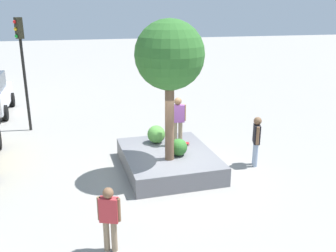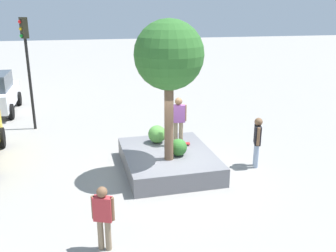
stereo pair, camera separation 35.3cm
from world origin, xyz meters
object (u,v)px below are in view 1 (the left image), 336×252
object	(u,v)px
bystander_watching	(109,215)
pedestrian_crossing	(256,138)
plaza_tree	(170,56)
skateboarder	(178,117)
traffic_light_corner	(22,56)
planter_ledge	(168,160)
skateboard	(178,144)

from	to	relation	value
bystander_watching	pedestrian_crossing	distance (m)	6.28
plaza_tree	skateboarder	distance (m)	2.53
plaza_tree	bystander_watching	world-z (taller)	plaza_tree
plaza_tree	traffic_light_corner	world-z (taller)	plaza_tree
planter_ledge	plaza_tree	distance (m)	3.54
plaza_tree	traffic_light_corner	size ratio (longest dim) A/B	0.89
plaza_tree	traffic_light_corner	bearing A→B (deg)	36.27
skateboard	plaza_tree	bearing A→B (deg)	151.03
planter_ledge	bystander_watching	size ratio (longest dim) A/B	2.37
traffic_light_corner	plaza_tree	bearing A→B (deg)	-143.73
skateboarder	bystander_watching	world-z (taller)	skateboarder
bystander_watching	pedestrian_crossing	bearing A→B (deg)	-58.14
plaza_tree	skateboard	bearing A→B (deg)	-28.97
skateboarder	traffic_light_corner	distance (m)	7.50
traffic_light_corner	pedestrian_crossing	bearing A→B (deg)	-129.15
planter_ledge	pedestrian_crossing	size ratio (longest dim) A/B	2.10
skateboarder	pedestrian_crossing	bearing A→B (deg)	-113.79
plaza_tree	skateboard	world-z (taller)	plaza_tree
planter_ledge	bystander_watching	distance (m)	4.58
skateboard	pedestrian_crossing	distance (m)	2.67
skateboard	bystander_watching	world-z (taller)	bystander_watching
skateboard	skateboarder	size ratio (longest dim) A/B	0.51
planter_ledge	plaza_tree	xyz separation A→B (m)	(-0.59, 0.12, 3.49)
pedestrian_crossing	skateboarder	bearing A→B (deg)	66.21
skateboarder	plaza_tree	bearing A→B (deg)	151.03
planter_ledge	bystander_watching	world-z (taller)	bystander_watching
plaza_tree	pedestrian_crossing	xyz separation A→B (m)	(0.04, -3.04, -2.80)
skateboard	skateboarder	world-z (taller)	skateboarder
bystander_watching	planter_ledge	bearing A→B (deg)	-32.03
plaza_tree	skateboarder	bearing A→B (deg)	-28.97
traffic_light_corner	pedestrian_crossing	distance (m)	10.09
planter_ledge	skateboarder	xyz separation A→B (m)	(0.53, -0.50, 1.30)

